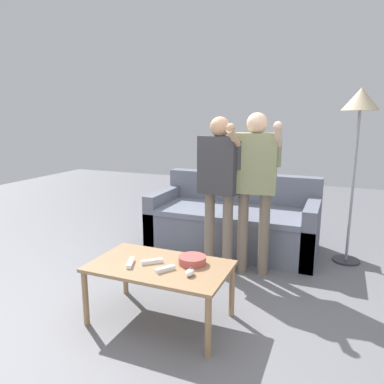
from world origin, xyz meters
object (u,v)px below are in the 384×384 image
(coffee_table, at_px, (160,271))
(floor_lamp, at_px, (360,111))
(game_remote_wand_spare, at_px, (152,261))
(game_remote_nunchuk, at_px, (190,272))
(snack_bowl, at_px, (192,260))
(game_remote_wand_far, at_px, (165,269))
(game_remote_wand_near, at_px, (131,263))
(player_center, at_px, (219,177))
(player_right, at_px, (255,175))
(couch, at_px, (234,222))

(coffee_table, xyz_separation_m, floor_lamp, (1.31, 1.77, 1.17))
(game_remote_wand_spare, bearing_deg, game_remote_nunchuk, -13.98)
(snack_bowl, bearing_deg, game_remote_wand_far, -123.78)
(coffee_table, bearing_deg, game_remote_wand_near, -156.72)
(game_remote_nunchuk, relative_size, player_center, 0.06)
(player_right, bearing_deg, couch, 120.01)
(game_remote_nunchuk, height_order, player_right, player_right)
(coffee_table, height_order, game_remote_nunchuk, game_remote_nunchuk)
(game_remote_nunchuk, bearing_deg, game_remote_wand_far, 179.51)
(coffee_table, relative_size, game_remote_wand_far, 7.06)
(player_right, distance_m, game_remote_wand_spare, 1.32)
(player_right, height_order, player_center, player_right)
(floor_lamp, height_order, player_right, floor_lamp)
(game_remote_wand_far, bearing_deg, snack_bowl, 56.22)
(player_right, distance_m, player_center, 0.34)
(couch, distance_m, snack_bowl, 1.66)
(couch, bearing_deg, player_center, -86.34)
(floor_lamp, relative_size, game_remote_wand_far, 12.35)
(player_center, bearing_deg, couch, 93.66)
(couch, relative_size, coffee_table, 1.84)
(coffee_table, bearing_deg, floor_lamp, 53.49)
(game_remote_wand_near, bearing_deg, coffee_table, 23.28)
(player_right, bearing_deg, snack_bowl, -103.15)
(game_remote_nunchuk, bearing_deg, player_center, 98.36)
(floor_lamp, height_order, game_remote_wand_far, floor_lamp)
(coffee_table, distance_m, game_remote_nunchuk, 0.30)
(game_remote_nunchuk, bearing_deg, couch, 96.51)
(couch, distance_m, game_remote_wand_spare, 1.77)
(coffee_table, distance_m, player_right, 1.32)
(game_remote_wand_far, bearing_deg, coffee_table, 136.24)
(game_remote_wand_spare, bearing_deg, coffee_table, 0.66)
(game_remote_nunchuk, height_order, player_center, player_center)
(floor_lamp, distance_m, player_right, 1.25)
(floor_lamp, bearing_deg, snack_bowl, -123.32)
(snack_bowl, height_order, player_right, player_right)
(floor_lamp, distance_m, game_remote_wand_spare, 2.51)
(player_right, bearing_deg, game_remote_nunchuk, -98.11)
(player_center, relative_size, game_remote_wand_near, 9.19)
(couch, bearing_deg, game_remote_wand_near, -98.29)
(coffee_table, relative_size, game_remote_wand_near, 6.21)
(player_right, distance_m, game_remote_wand_far, 1.34)
(game_remote_nunchuk, distance_m, game_remote_wand_spare, 0.36)
(player_right, height_order, game_remote_wand_near, player_right)
(player_right, xyz_separation_m, game_remote_wand_near, (-0.65, -1.18, -0.52))
(floor_lamp, xyz_separation_m, player_right, (-0.86, -0.68, -0.59))
(couch, relative_size, game_remote_wand_far, 12.98)
(game_remote_nunchuk, height_order, floor_lamp, floor_lamp)
(snack_bowl, height_order, floor_lamp, floor_lamp)
(coffee_table, bearing_deg, game_remote_wand_spare, -179.34)
(couch, xyz_separation_m, floor_lamp, (1.24, 0.02, 1.27))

